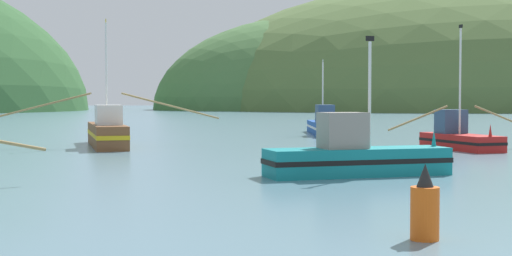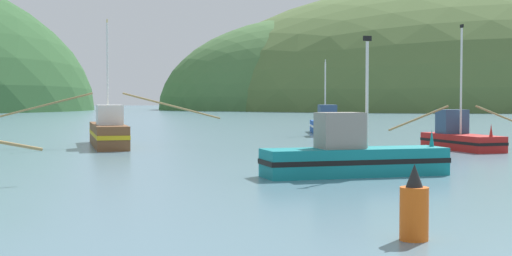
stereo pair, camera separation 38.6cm
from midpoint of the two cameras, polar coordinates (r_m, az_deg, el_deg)
name	(u,v)px [view 1 (the left image)]	position (r m, az deg, el deg)	size (l,w,h in m)	color
hill_mid_left	(309,109)	(199.36, 4.22, 1.51)	(86.79, 69.43, 51.05)	#47703D
hill_mid_right	(482,108)	(231.45, 17.57, 1.52)	(190.89, 152.71, 76.64)	#516B38
fishing_boat_brown	(107,132)	(45.87, -12.06, -0.33)	(14.56, 9.72, 8.03)	brown
fishing_boat_teal	(355,157)	(28.18, 7.57, -2.29)	(7.40, 1.89, 5.48)	#147F84
fishing_boat_red	(459,138)	(43.97, 15.68, -0.74)	(9.64, 6.22, 7.39)	red
fishing_boat_blue	(323,125)	(59.77, 5.19, 0.21)	(4.95, 11.91, 6.29)	#19479E
channel_buoy	(425,208)	(15.73, 12.66, -6.28)	(0.62, 0.62, 1.64)	#E55914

